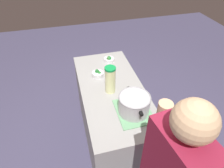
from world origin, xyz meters
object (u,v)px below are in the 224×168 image
at_px(lemonade_pitcher, 110,80).
at_px(broccoli_bowl_front, 109,59).
at_px(cooking_pot, 134,104).
at_px(broccoli_bowl_center, 98,74).

height_order(lemonade_pitcher, broccoli_bowl_front, lemonade_pitcher).
distance_m(cooking_pot, lemonade_pitcher, 0.34).
bearing_deg(broccoli_bowl_center, broccoli_bowl_front, 143.75).
distance_m(broccoli_bowl_front, broccoli_bowl_center, 0.32).
xyz_separation_m(cooking_pot, broccoli_bowl_front, (-0.85, -0.01, -0.07)).
height_order(broccoli_bowl_front, broccoli_bowl_center, broccoli_bowl_center).
xyz_separation_m(cooking_pot, lemonade_pitcher, (-0.32, -0.13, 0.05)).
bearing_deg(broccoli_bowl_front, cooking_pot, 0.51).
bearing_deg(lemonade_pitcher, broccoli_bowl_center, -165.78).
bearing_deg(cooking_pot, broccoli_bowl_center, -161.60).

